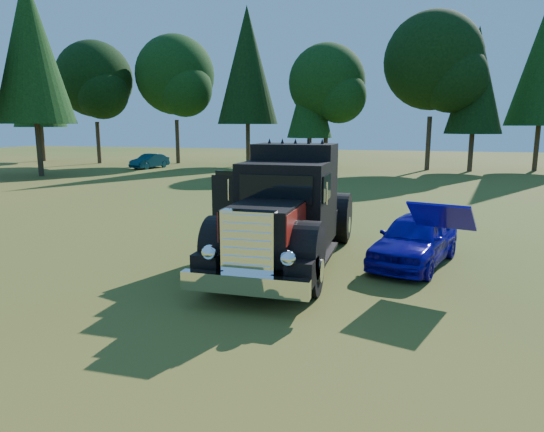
{
  "coord_description": "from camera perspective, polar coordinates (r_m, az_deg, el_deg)",
  "views": [
    {
      "loc": [
        2.48,
        -10.09,
        3.47
      ],
      "look_at": [
        -0.51,
        0.64,
        1.38
      ],
      "focal_mm": 32.0,
      "sensor_mm": 36.0,
      "label": 1
    }
  ],
  "objects": [
    {
      "name": "diamond_t_truck",
      "position": [
        12.05,
        1.75,
        0.14
      ],
      "size": [
        3.33,
        7.16,
        3.0
      ],
      "color": "black",
      "rests_on": "ground"
    },
    {
      "name": "distant_teal_car",
      "position": [
        41.05,
        -14.2,
        6.28
      ],
      "size": [
        1.98,
        3.75,
        1.18
      ],
      "primitive_type": "imported",
      "rotation": [
        0.0,
        0.0,
        -0.22
      ],
      "color": "#0B423D",
      "rests_on": "ground"
    },
    {
      "name": "treeline",
      "position": [
        38.13,
        8.59,
        16.78
      ],
      "size": [
        72.1,
        24.04,
        13.84
      ],
      "color": "#2D2116",
      "rests_on": "ground"
    },
    {
      "name": "spectator_near",
      "position": [
        12.85,
        -3.95,
        -1.49
      ],
      "size": [
        0.46,
        0.62,
        1.56
      ],
      "primitive_type": "imported",
      "rotation": [
        0.0,
        0.0,
        1.41
      ],
      "color": "#1E3046",
      "rests_on": "ground"
    },
    {
      "name": "ground",
      "position": [
        10.95,
        1.69,
        -7.85
      ],
      "size": [
        120.0,
        120.0,
        0.0
      ],
      "primitive_type": "plane",
      "color": "#2D5117",
      "rests_on": "ground"
    },
    {
      "name": "hotrod_coupe",
      "position": [
        12.73,
        16.48,
        -2.6
      ],
      "size": [
        2.55,
        4.29,
        1.89
      ],
      "color": "#1908B5",
      "rests_on": "ground"
    },
    {
      "name": "spectator_far",
      "position": [
        13.24,
        -4.25,
        -0.87
      ],
      "size": [
        0.93,
        1.01,
        1.68
      ],
      "primitive_type": "imported",
      "rotation": [
        0.0,
        0.0,
        1.12
      ],
      "color": "#1A2A3E",
      "rests_on": "ground"
    }
  ]
}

